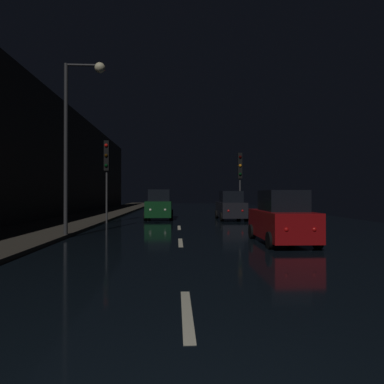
{
  "coord_description": "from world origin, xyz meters",
  "views": [
    {
      "loc": [
        -0.17,
        -2.11,
        1.81
      ],
      "look_at": [
        0.62,
        14.42,
        1.94
      ],
      "focal_mm": 31.25,
      "sensor_mm": 36.0,
      "label": 1
    }
  ],
  "objects_px": {
    "streetlamp_overhead": "(77,122)",
    "car_parked_right_near": "(282,219)",
    "traffic_light_far_right": "(240,171)",
    "car_parked_right_far": "(231,207)",
    "traffic_light_far_left": "(107,163)",
    "car_approaching_headlights": "(159,206)"
  },
  "relations": [
    {
      "from": "streetlamp_overhead",
      "to": "car_parked_right_near",
      "type": "xyz_separation_m",
      "value": [
        8.08,
        -1.89,
        -3.97
      ]
    },
    {
      "from": "car_approaching_headlights",
      "to": "car_parked_right_near",
      "type": "distance_m",
      "value": 13.56
    },
    {
      "from": "streetlamp_overhead",
      "to": "car_approaching_headlights",
      "type": "distance_m",
      "value": 11.7
    },
    {
      "from": "traffic_light_far_left",
      "to": "car_parked_right_far",
      "type": "distance_m",
      "value": 9.17
    },
    {
      "from": "car_parked_right_near",
      "to": "car_approaching_headlights",
      "type": "bearing_deg",
      "value": 22.41
    },
    {
      "from": "traffic_light_far_left",
      "to": "streetlamp_overhead",
      "type": "distance_m",
      "value": 7.29
    },
    {
      "from": "traffic_light_far_left",
      "to": "streetlamp_overhead",
      "type": "height_order",
      "value": "streetlamp_overhead"
    },
    {
      "from": "traffic_light_far_right",
      "to": "streetlamp_overhead",
      "type": "distance_m",
      "value": 13.7
    },
    {
      "from": "car_approaching_headlights",
      "to": "car_parked_right_far",
      "type": "xyz_separation_m",
      "value": [
        5.17,
        -0.92,
        -0.06
      ]
    },
    {
      "from": "traffic_light_far_right",
      "to": "car_parked_right_near",
      "type": "xyz_separation_m",
      "value": [
        -0.8,
        -12.24,
        -2.66
      ]
    },
    {
      "from": "car_parked_right_near",
      "to": "car_parked_right_far",
      "type": "distance_m",
      "value": 11.62
    },
    {
      "from": "car_parked_right_far",
      "to": "car_approaching_headlights",
      "type": "bearing_deg",
      "value": 79.91
    },
    {
      "from": "car_parked_right_near",
      "to": "streetlamp_overhead",
      "type": "bearing_deg",
      "value": 76.84
    },
    {
      "from": "streetlamp_overhead",
      "to": "traffic_light_far_right",
      "type": "bearing_deg",
      "value": 49.38
    },
    {
      "from": "streetlamp_overhead",
      "to": "car_parked_right_far",
      "type": "xyz_separation_m",
      "value": [
        8.08,
        9.73,
        -3.93
      ]
    },
    {
      "from": "car_approaching_headlights",
      "to": "car_parked_right_near",
      "type": "bearing_deg",
      "value": 22.41
    },
    {
      "from": "car_approaching_headlights",
      "to": "traffic_light_far_left",
      "type": "bearing_deg",
      "value": -42.59
    },
    {
      "from": "streetlamp_overhead",
      "to": "car_parked_right_far",
      "type": "distance_m",
      "value": 13.24
    },
    {
      "from": "streetlamp_overhead",
      "to": "car_parked_right_near",
      "type": "height_order",
      "value": "streetlamp_overhead"
    },
    {
      "from": "car_parked_right_far",
      "to": "car_parked_right_near",
      "type": "bearing_deg",
      "value": -180.0
    },
    {
      "from": "streetlamp_overhead",
      "to": "car_approaching_headlights",
      "type": "bearing_deg",
      "value": 74.72
    },
    {
      "from": "car_approaching_headlights",
      "to": "car_parked_right_far",
      "type": "bearing_deg",
      "value": 79.91
    }
  ]
}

